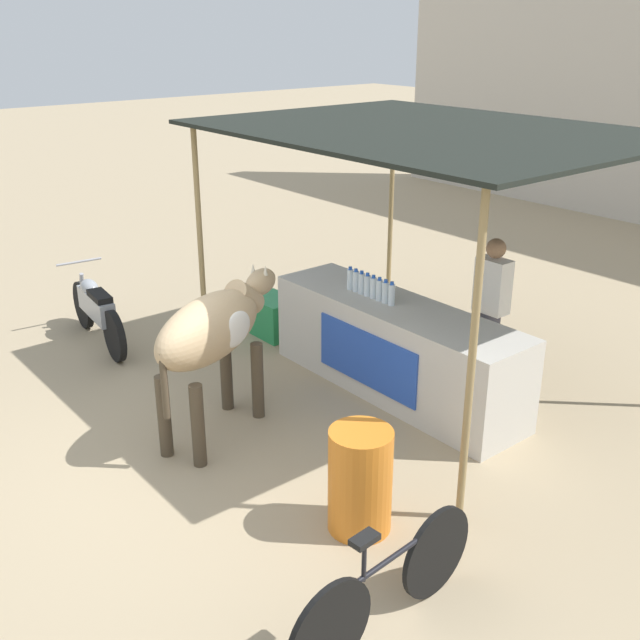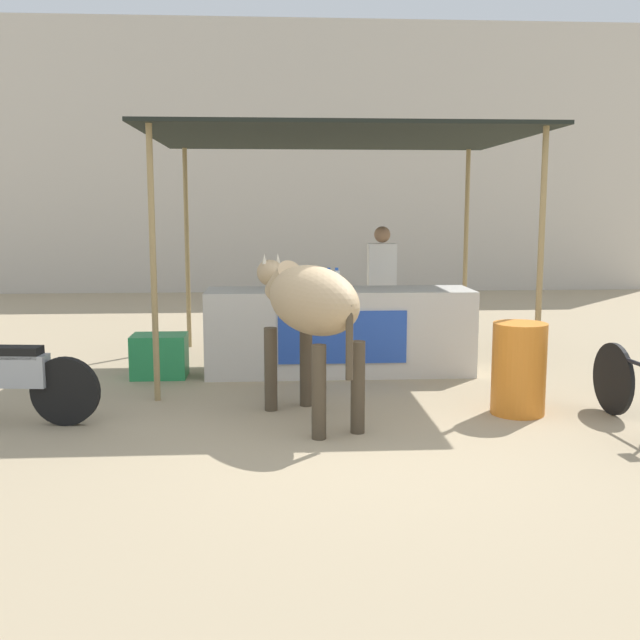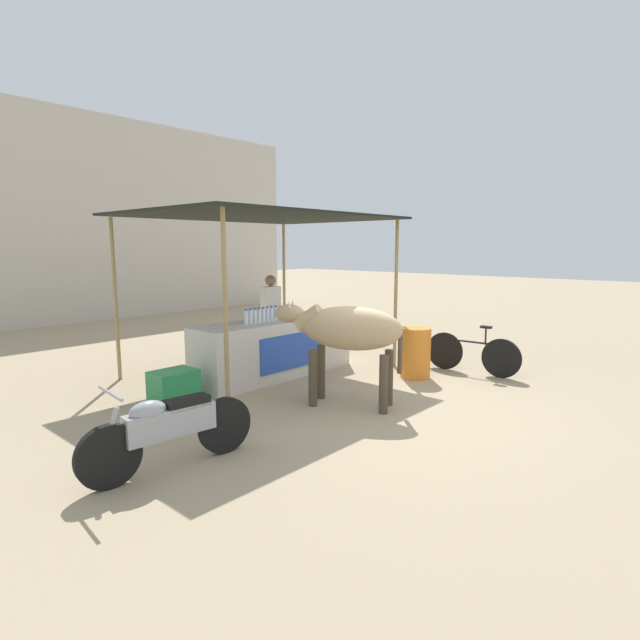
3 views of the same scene
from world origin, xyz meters
name	(u,v)px [view 2 (image 2 of 3)]	position (x,y,z in m)	size (l,w,h in m)	color
ground_plane	(362,428)	(0.00, 0.00, 0.00)	(60.00, 60.00, 0.00)	tan
building_wall_far	(305,159)	(0.00, 10.92, 2.97)	(16.00, 0.50, 5.94)	beige
stall_counter	(339,331)	(0.00, 2.20, 0.48)	(3.00, 0.82, 0.96)	beige
stall_awning	(338,145)	(0.00, 2.50, 2.58)	(4.20, 3.20, 2.69)	black
water_bottle_row	(309,280)	(-0.35, 2.15, 1.07)	(0.70, 0.07, 0.25)	silver
vendor_behind_counter	(382,291)	(0.59, 2.95, 0.85)	(0.34, 0.22, 1.65)	#383842
cooler_box	(160,356)	(-2.02, 2.10, 0.24)	(0.60, 0.44, 0.48)	#268C4C
water_barrel	(519,369)	(1.48, 0.37, 0.42)	(0.49, 0.49, 0.84)	orange
cow	(309,304)	(-0.44, 0.31, 1.03)	(1.06, 1.81, 1.44)	tan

